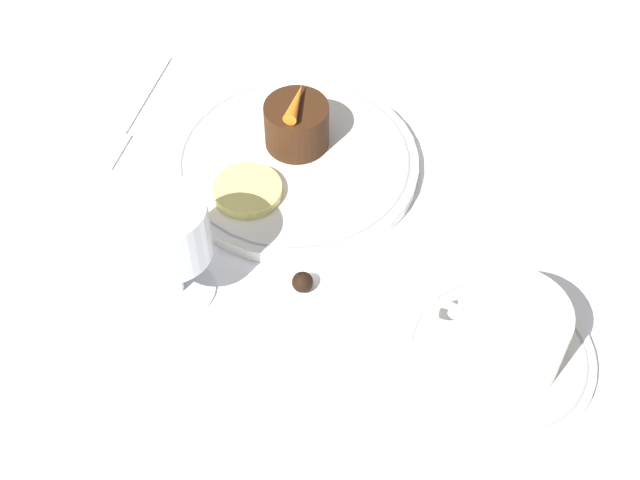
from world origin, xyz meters
The scene contains 11 objects.
ground_plane centered at (0.00, 0.00, 0.00)m, with size 3.00×3.00×0.00m, color white.
dinner_plate centered at (-0.02, -0.06, 0.01)m, with size 0.24×0.24×0.01m.
saucer centered at (-0.26, 0.09, 0.01)m, with size 0.16×0.16×0.01m.
coffee_cup centered at (-0.26, 0.09, 0.05)m, with size 0.12×0.09×0.07m.
spoon centered at (-0.20, 0.08, 0.01)m, with size 0.06×0.10×0.00m.
wine_glass centered at (0.03, 0.11, 0.08)m, with size 0.07×0.07×0.11m.
fork centered at (0.17, -0.06, 0.00)m, with size 0.03×0.18×0.01m.
dessert_cake centered at (-0.01, -0.08, 0.04)m, with size 0.06×0.06×0.05m.
carrot_garnish centered at (-0.01, -0.08, 0.07)m, with size 0.02×0.05×0.01m.
pineapple_slice centered at (0.01, 0.00, 0.02)m, with size 0.07×0.07×0.01m.
chocolate_truffle centered at (-0.08, 0.08, 0.01)m, with size 0.02×0.02×0.02m.
Camera 1 is at (-0.25, 0.50, 0.65)m, focal length 50.00 mm.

